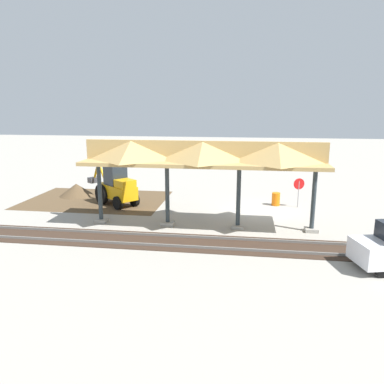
% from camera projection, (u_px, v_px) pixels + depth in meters
% --- Properties ---
extents(ground_plane, '(120.00, 120.00, 0.00)m').
position_uv_depth(ground_plane, '(260.00, 211.00, 24.64)').
color(ground_plane, '#9E998E').
extents(dirt_work_zone, '(10.07, 7.00, 0.01)m').
position_uv_depth(dirt_work_zone, '(96.00, 200.00, 27.55)').
color(dirt_work_zone, brown).
rests_on(dirt_work_zone, ground).
extents(platform_canopy, '(13.30, 3.20, 4.90)m').
position_uv_depth(platform_canopy, '(203.00, 154.00, 20.50)').
color(platform_canopy, '#9E998E').
rests_on(platform_canopy, ground).
extents(rail_tracks, '(60.00, 2.58, 0.15)m').
position_uv_depth(rail_tracks, '(264.00, 246.00, 18.34)').
color(rail_tracks, slate).
rests_on(rail_tracks, ground).
extents(stop_sign, '(0.74, 0.25, 2.01)m').
position_uv_depth(stop_sign, '(299.00, 187.00, 25.21)').
color(stop_sign, gray).
rests_on(stop_sign, ground).
extents(backhoe, '(4.76, 4.24, 2.82)m').
position_uv_depth(backhoe, '(116.00, 187.00, 26.04)').
color(backhoe, orange).
rests_on(backhoe, ground).
extents(dirt_mound, '(5.16, 5.16, 1.87)m').
position_uv_depth(dirt_mound, '(77.00, 196.00, 28.88)').
color(dirt_mound, brown).
rests_on(dirt_mound, ground).
extents(traffic_barrel, '(0.56, 0.56, 0.90)m').
position_uv_depth(traffic_barrel, '(276.00, 199.00, 25.93)').
color(traffic_barrel, orange).
rests_on(traffic_barrel, ground).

